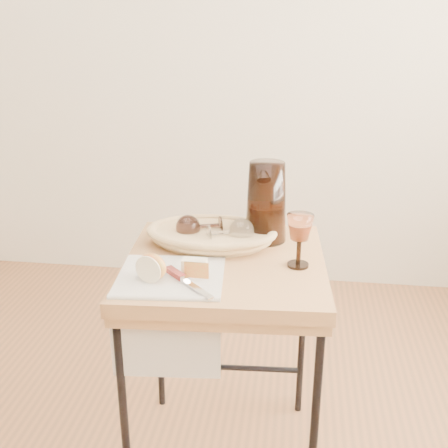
% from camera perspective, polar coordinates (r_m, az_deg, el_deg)
% --- Properties ---
extents(wall_back, '(3.60, 0.00, 2.70)m').
position_cam_1_polar(wall_back, '(2.98, -4.10, 19.10)').
color(wall_back, beige).
rests_on(wall_back, ground).
extents(side_table, '(0.63, 0.63, 0.75)m').
position_cam_1_polar(side_table, '(1.84, 0.09, -14.36)').
color(side_table, brown).
rests_on(side_table, floor).
extents(tea_towel, '(0.31, 0.29, 0.01)m').
position_cam_1_polar(tea_towel, '(1.55, -5.51, -5.35)').
color(tea_towel, silver).
rests_on(tea_towel, side_table).
extents(bread_basket, '(0.37, 0.25, 0.05)m').
position_cam_1_polar(bread_basket, '(1.75, -1.30, -1.28)').
color(bread_basket, '#A28151').
rests_on(bread_basket, side_table).
extents(goblet_lying_a, '(0.15, 0.12, 0.08)m').
position_cam_1_polar(goblet_lying_a, '(1.76, -2.28, -0.23)').
color(goblet_lying_a, '#482C24').
rests_on(goblet_lying_a, bread_basket).
extents(goblet_lying_b, '(0.15, 0.12, 0.08)m').
position_cam_1_polar(goblet_lying_b, '(1.72, 0.37, -0.83)').
color(goblet_lying_b, white).
rests_on(goblet_lying_b, bread_basket).
extents(pitcher, '(0.21, 0.28, 0.30)m').
position_cam_1_polar(pitcher, '(1.76, 4.37, 2.29)').
color(pitcher, black).
rests_on(pitcher, side_table).
extents(wine_goblet, '(0.09, 0.09, 0.16)m').
position_cam_1_polar(wine_goblet, '(1.59, 7.75, -1.70)').
color(wine_goblet, white).
rests_on(wine_goblet, side_table).
extents(apple_half, '(0.09, 0.07, 0.08)m').
position_cam_1_polar(apple_half, '(1.52, -7.38, -4.36)').
color(apple_half, red).
rests_on(apple_half, tea_towel).
extents(apple_wedge, '(0.07, 0.04, 0.05)m').
position_cam_1_polar(apple_wedge, '(1.54, -3.06, -4.45)').
color(apple_wedge, beige).
rests_on(apple_wedge, tea_towel).
extents(table_knife, '(0.16, 0.16, 0.02)m').
position_cam_1_polar(table_knife, '(1.50, -3.85, -5.86)').
color(table_knife, silver).
rests_on(table_knife, tea_towel).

